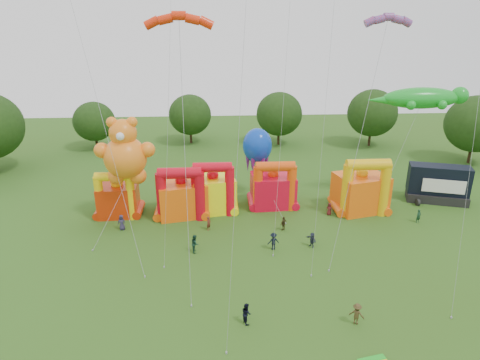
{
  "coord_description": "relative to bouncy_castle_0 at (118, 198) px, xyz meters",
  "views": [
    {
      "loc": [
        -3.53,
        -20.44,
        22.24
      ],
      "look_at": [
        -1.31,
        18.0,
        7.4
      ],
      "focal_mm": 32.0,
      "sensor_mm": 36.0,
      "label": 1
    }
  ],
  "objects": [
    {
      "name": "tree_ring",
      "position": [
        14.06,
        -25.85,
        4.03
      ],
      "size": [
        122.57,
        124.66,
        12.07
      ],
      "color": "#352314",
      "rests_on": "ground"
    },
    {
      "name": "bouncy_castle_0",
      "position": [
        0.0,
        0.0,
        0.0
      ],
      "size": [
        4.75,
        3.89,
        5.81
      ],
      "color": "red",
      "rests_on": "ground"
    },
    {
      "name": "bouncy_castle_1",
      "position": [
        7.53,
        -0.38,
        0.2
      ],
      "size": [
        6.3,
        5.43,
        6.4
      ],
      "color": "#F95C0D",
      "rests_on": "ground"
    },
    {
      "name": "bouncy_castle_2",
      "position": [
        11.2,
        0.5,
        0.29
      ],
      "size": [
        5.63,
        4.81,
        6.61
      ],
      "color": "#FFFB0D",
      "rests_on": "ground"
    },
    {
      "name": "bouncy_castle_3",
      "position": [
        18.61,
        1.59,
        0.13
      ],
      "size": [
        5.42,
        4.44,
        6.2
      ],
      "color": "red",
      "rests_on": "ground"
    },
    {
      "name": "bouncy_castle_4",
      "position": [
        29.0,
        -0.38,
        0.42
      ],
      "size": [
        6.62,
        5.8,
        7.01
      ],
      "color": "#FF600D",
      "rests_on": "ground"
    },
    {
      "name": "stage_trailer",
      "position": [
        39.67,
        1.84,
        0.07
      ],
      "size": [
        7.75,
        4.78,
        4.78
      ],
      "color": "black",
      "rests_on": "ground"
    },
    {
      "name": "teddy_bear_kite",
      "position": [
        1.09,
        -2.55,
        3.56
      ],
      "size": [
        6.69,
        9.73,
        12.22
      ],
      "color": "orange",
      "rests_on": "ground"
    },
    {
      "name": "gecko_kite",
      "position": [
        34.37,
        1.76,
        5.53
      ],
      "size": [
        12.4,
        5.96,
        14.4
      ],
      "color": "green",
      "rests_on": "ground"
    },
    {
      "name": "octopus_kite",
      "position": [
        17.65,
        2.68,
        1.66
      ],
      "size": [
        4.48,
        10.65,
        9.12
      ],
      "color": "#0C3CBC",
      "rests_on": "ground"
    },
    {
      "name": "parafoil_kites",
      "position": [
        6.52,
        -8.58,
        11.34
      ],
      "size": [
        33.49,
        16.0,
        29.53
      ],
      "color": "red",
      "rests_on": "ground"
    },
    {
      "name": "diamond_kites",
      "position": [
        17.65,
        -12.54,
        12.96
      ],
      "size": [
        25.94,
        19.42,
        35.97
      ],
      "color": "red",
      "rests_on": "ground"
    },
    {
      "name": "spectator_0",
      "position": [
        1.08,
        -3.86,
        -1.33
      ],
      "size": [
        0.92,
        0.65,
        1.78
      ],
      "primitive_type": "imported",
      "rotation": [
        0.0,
        0.0,
        -0.1
      ],
      "color": "#302A46",
      "rests_on": "ground"
    },
    {
      "name": "spectator_1",
      "position": [
        10.68,
        -4.47,
        -1.42
      ],
      "size": [
        0.65,
        0.7,
        1.61
      ],
      "primitive_type": "imported",
      "rotation": [
        0.0,
        0.0,
        0.98
      ],
      "color": "#5D251A",
      "rests_on": "ground"
    },
    {
      "name": "spectator_2",
      "position": [
        9.38,
        -9.1,
        -1.28
      ],
      "size": [
        0.74,
        0.93,
        1.88
      ],
      "primitive_type": "imported",
      "rotation": [
        0.0,
        0.0,
        1.6
      ],
      "color": "#153627",
      "rests_on": "ground"
    },
    {
      "name": "spectator_3",
      "position": [
        17.27,
        -9.08,
        -1.29
      ],
      "size": [
        1.31,
        0.9,
        1.86
      ],
      "primitive_type": "imported",
      "rotation": [
        0.0,
        0.0,
        3.33
      ],
      "color": "black",
      "rests_on": "ground"
    },
    {
      "name": "spectator_4",
      "position": [
        18.95,
        -4.98,
        -1.42
      ],
      "size": [
        0.97,
        0.92,
        1.62
      ],
      "primitive_type": "imported",
      "rotation": [
        0.0,
        0.0,
        3.86
      ],
      "color": "#382E16",
      "rests_on": "ground"
    },
    {
      "name": "spectator_5",
      "position": [
        21.3,
        -8.73,
        -1.44
      ],
      "size": [
        1.08,
        1.51,
        1.57
      ],
      "primitive_type": "imported",
      "rotation": [
        0.0,
        0.0,
        5.18
      ],
      "color": "#252A3E",
      "rests_on": "ground"
    },
    {
      "name": "spectator_6",
      "position": [
        24.97,
        -1.45,
        -1.46
      ],
      "size": [
        0.89,
        0.78,
        1.52
      ],
      "primitive_type": "imported",
      "rotation": [
        0.0,
        0.0,
        5.79
      ],
      "color": "#5A191A",
      "rests_on": "ground"
    },
    {
      "name": "spectator_7",
      "position": [
        34.68,
        -4.0,
        -1.43
      ],
      "size": [
        0.67,
        0.54,
        1.59
      ],
      "primitive_type": "imported",
      "rotation": [
        0.0,
        0.0,
        0.31
      ],
      "color": "#153622",
      "rests_on": "ground"
    },
    {
      "name": "spectator_8",
      "position": [
        13.75,
        -20.02,
        -1.34
      ],
      "size": [
        0.91,
        1.03,
        1.76
      ],
      "primitive_type": "imported",
      "rotation": [
        0.0,
        0.0,
        1.9
      ],
      "color": "black",
      "rests_on": "ground"
    },
    {
      "name": "spectator_9",
      "position": [
        22.18,
        -20.63,
        -1.32
      ],
      "size": [
        1.34,
        1.14,
        1.8
      ],
      "primitive_type": "imported",
      "rotation": [
        0.0,
        0.0,
        2.65
      ],
      "color": "#44361B",
      "rests_on": "ground"
    }
  ]
}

